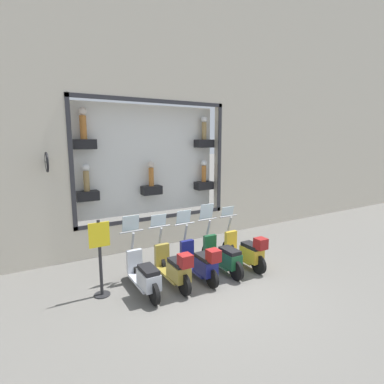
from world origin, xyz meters
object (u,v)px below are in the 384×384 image
object	(u,v)px
scooter_green_1	(223,256)
scooter_olive_3	(174,267)
scooter_navy_2	(201,262)
shop_sign_post	(100,255)
scooter_silver_4	(144,275)
scooter_yellow_0	(246,251)

from	to	relation	value
scooter_green_1	scooter_olive_3	distance (m)	1.47
scooter_olive_3	scooter_navy_2	bearing A→B (deg)	-90.64
scooter_navy_2	shop_sign_post	distance (m)	2.43
scooter_silver_4	shop_sign_post	distance (m)	1.08
scooter_olive_3	scooter_yellow_0	bearing A→B (deg)	-90.07
scooter_yellow_0	scooter_navy_2	size ratio (longest dim) A/B	1.01
scooter_green_1	scooter_silver_4	distance (m)	2.21
scooter_yellow_0	scooter_green_1	xyz separation A→B (m)	(0.07, 0.74, -0.03)
scooter_yellow_0	scooter_silver_4	xyz separation A→B (m)	(0.06, 2.95, -0.04)
scooter_navy_2	scooter_silver_4	xyz separation A→B (m)	(0.07, 1.47, -0.03)
scooter_yellow_0	scooter_green_1	world-z (taller)	scooter_green_1
scooter_yellow_0	shop_sign_post	xyz separation A→B (m)	(0.44, 3.81, 0.48)
scooter_navy_2	scooter_olive_3	size ratio (longest dim) A/B	0.99
scooter_green_1	scooter_olive_3	xyz separation A→B (m)	(-0.06, 1.47, 0.04)
scooter_yellow_0	scooter_silver_4	bearing A→B (deg)	88.77
scooter_olive_3	shop_sign_post	distance (m)	1.73
scooter_navy_2	scooter_olive_3	xyz separation A→B (m)	(0.01, 0.74, 0.02)
scooter_yellow_0	shop_sign_post	bearing A→B (deg)	83.44
scooter_green_1	scooter_navy_2	bearing A→B (deg)	95.55
scooter_green_1	scooter_silver_4	xyz separation A→B (m)	(-0.00, 2.21, -0.01)
scooter_olive_3	shop_sign_post	xyz separation A→B (m)	(0.44, 1.60, 0.47)
scooter_olive_3	shop_sign_post	bearing A→B (deg)	74.79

